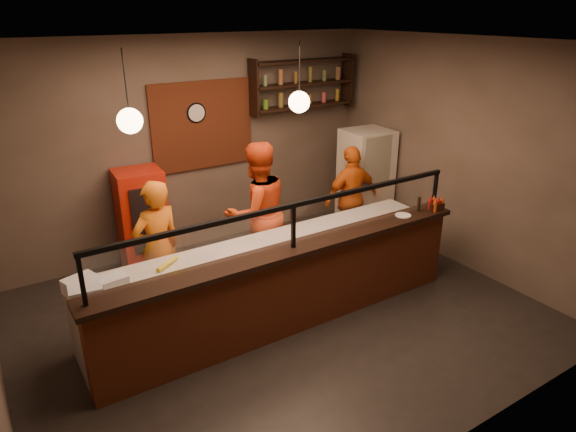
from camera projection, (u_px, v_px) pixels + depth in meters
floor at (280, 316)px, 6.33m from camera, size 6.00×6.00×0.00m
ceiling at (278, 43)px, 5.12m from camera, size 6.00×6.00×0.00m
wall_back at (191, 146)px, 7.67m from camera, size 6.00×0.00×6.00m
wall_right at (460, 155)px, 7.23m from camera, size 0.00×5.00×5.00m
wall_front at (457, 290)px, 3.78m from camera, size 6.00×0.00×6.00m
brick_patch at (203, 125)px, 7.64m from camera, size 1.60×0.04×1.30m
service_counter at (293, 291)px, 5.91m from camera, size 4.60×0.25×1.00m
counter_ledge at (293, 250)px, 5.71m from camera, size 4.70×0.37×0.06m
worktop_cabinet at (271, 279)px, 6.32m from camera, size 4.60×0.75×0.85m
worktop at (270, 246)px, 6.15m from camera, size 4.60×0.75×0.05m
sneeze_guard at (293, 221)px, 5.58m from camera, size 4.50×0.05×0.52m
wall_shelving at (303, 84)px, 8.18m from camera, size 1.84×0.28×0.85m
wall_clock at (196, 113)px, 7.50m from camera, size 0.30×0.04×0.30m
pendant_left at (130, 121)px, 4.77m from camera, size 0.24×0.24×0.77m
pendant_right at (299, 102)px, 5.72m from camera, size 0.24×0.24×0.77m
cook_left at (158, 249)px, 6.11m from camera, size 0.70×0.53×1.72m
cook_mid at (257, 213)px, 6.88m from camera, size 0.96×0.75×1.94m
cook_right at (351, 198)px, 7.89m from camera, size 0.96×0.43×1.63m
fridge at (365, 182)px, 8.47m from camera, size 0.76×0.72×1.72m
red_cooler at (142, 220)px, 7.25m from camera, size 0.67×0.62×1.47m
pizza_dough at (239, 256)px, 5.84m from camera, size 0.56×0.56×0.01m
prep_tub_a at (82, 285)px, 5.08m from camera, size 0.37×0.33×0.16m
prep_tub_b at (113, 282)px, 5.15m from camera, size 0.30×0.25×0.14m
prep_tub_c at (86, 293)px, 4.93m from camera, size 0.34×0.28×0.15m
rolling_pin at (167, 264)px, 5.61m from camera, size 0.31×0.24×0.06m
condiment_caddy at (436, 206)px, 6.73m from camera, size 0.22×0.19×0.10m
pepper_mill at (419, 204)px, 6.65m from camera, size 0.06×0.06×0.20m
small_plate at (403, 215)px, 6.55m from camera, size 0.22×0.22×0.01m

